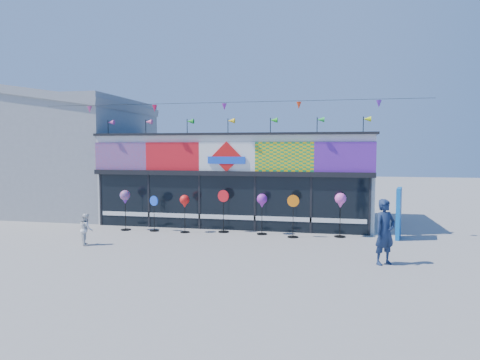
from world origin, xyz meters
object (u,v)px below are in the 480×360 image
(spinner_6, at_px, (340,202))
(spinner_0, at_px, (125,198))
(spinner_3, at_px, (223,210))
(spinner_1, at_px, (154,212))
(spinner_2, at_px, (185,202))
(spinner_5, at_px, (293,215))
(child, at_px, (86,229))
(adult_man, at_px, (385,232))
(spinner_4, at_px, (262,202))
(blue_sign, at_px, (399,213))

(spinner_6, bearing_deg, spinner_0, -177.75)
(spinner_3, bearing_deg, spinner_0, -174.90)
(spinner_3, bearing_deg, spinner_1, -173.37)
(spinner_2, bearing_deg, spinner_6, 3.19)
(spinner_5, height_order, child, spinner_5)
(spinner_6, relative_size, child, 1.53)
(adult_man, bearing_deg, spinner_0, 124.03)
(spinner_3, height_order, spinner_4, spinner_3)
(spinner_1, xyz_separation_m, spinner_6, (7.56, 0.31, 0.60))
(blue_sign, distance_m, spinner_1, 9.75)
(spinner_3, bearing_deg, child, -143.28)
(spinner_3, xyz_separation_m, spinner_6, (4.67, -0.02, 0.46))
(blue_sign, height_order, spinner_6, blue_sign)
(spinner_1, xyz_separation_m, spinner_5, (5.77, -0.12, 0.09))
(spinner_6, bearing_deg, spinner_2, -176.81)
(spinner_0, distance_m, child, 2.93)
(spinner_1, relative_size, spinner_4, 0.90)
(blue_sign, distance_m, spinner_2, 8.40)
(spinner_2, height_order, child, spinner_2)
(spinner_6, height_order, adult_man, adult_man)
(spinner_5, bearing_deg, blue_sign, 8.62)
(spinner_4, xyz_separation_m, spinner_5, (1.27, -0.34, -0.43))
(spinner_2, bearing_deg, child, -134.13)
(spinner_5, distance_m, spinner_6, 1.91)
(blue_sign, distance_m, adult_man, 4.05)
(spinner_3, relative_size, child, 1.54)
(spinner_3, distance_m, spinner_4, 1.66)
(spinner_2, height_order, spinner_4, spinner_4)
(spinner_0, relative_size, child, 1.50)
(spinner_1, relative_size, child, 1.31)
(spinner_2, relative_size, spinner_5, 0.93)
(blue_sign, distance_m, child, 11.61)
(spinner_3, bearing_deg, spinner_2, -166.51)
(adult_man, bearing_deg, child, 139.49)
(blue_sign, xyz_separation_m, spinner_0, (-11.00, -0.51, 0.38))
(spinner_6, bearing_deg, spinner_3, 179.71)
(blue_sign, height_order, spinner_4, blue_sign)
(spinner_3, bearing_deg, adult_man, -32.87)
(spinner_0, height_order, spinner_4, spinner_0)
(spinner_1, xyz_separation_m, spinner_3, (2.89, 0.34, 0.14))
(blue_sign, relative_size, child, 1.72)
(spinner_3, distance_m, spinner_6, 4.69)
(spinner_0, relative_size, spinner_5, 1.02)
(blue_sign, relative_size, spinner_5, 1.18)
(spinner_2, distance_m, spinner_3, 1.61)
(spinner_0, relative_size, spinner_6, 0.98)
(spinner_2, distance_m, spinner_4, 3.16)
(blue_sign, xyz_separation_m, spinner_6, (-2.17, -0.17, 0.40))
(blue_sign, height_order, adult_man, adult_man)
(spinner_3, xyz_separation_m, spinner_4, (1.61, -0.11, 0.39))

